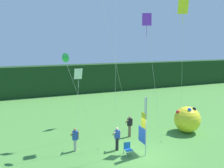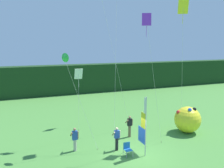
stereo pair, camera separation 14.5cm
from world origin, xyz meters
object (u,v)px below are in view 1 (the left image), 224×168
kite_white_diamond_3 (78,76)px  kite_yellow_diamond_4 (183,14)px  folding_chair (128,148)px  kite_purple_diamond_0 (148,28)px  kite_green_delta_5 (65,59)px  person_near_banner (117,138)px  banner_flag (144,127)px  person_far_left (130,126)px  person_mid_field (75,139)px  inflatable_balloon (187,119)px

kite_white_diamond_3 → kite_yellow_diamond_4: size_ratio=0.50×
folding_chair → kite_white_diamond_3: (-1.38, 7.42, 4.06)m
kite_purple_diamond_0 → kite_green_delta_5: kite_purple_diamond_0 is taller
folding_chair → kite_white_diamond_3: 8.57m
person_near_banner → kite_white_diamond_3: bearing=99.3°
banner_flag → person_far_left: 3.35m
person_mid_field → banner_flag: bearing=-27.7°
person_mid_field → kite_purple_diamond_0: 9.04m
kite_green_delta_5 → kite_purple_diamond_0: bearing=-16.8°
person_near_banner → kite_yellow_diamond_4: size_ratio=0.16×
kite_purple_diamond_0 → person_far_left: bearing=92.6°
person_near_banner → kite_white_diamond_3: size_ratio=0.32×
person_mid_field → kite_white_diamond_3: kite_white_diamond_3 is taller
folding_chair → kite_yellow_diamond_4: bearing=14.2°
person_far_left → kite_green_delta_5: 7.61m
person_far_left → inflatable_balloon: size_ratio=0.77×
inflatable_balloon → kite_yellow_diamond_4: bearing=-152.3°
person_near_banner → kite_white_diamond_3: kite_white_diamond_3 is taller
folding_chair → person_near_banner: bearing=108.2°
banner_flag → kite_purple_diamond_0: kite_purple_diamond_0 is taller
person_mid_field → person_far_left: person_far_left is taller
person_mid_field → kite_white_diamond_3: 6.75m
kite_purple_diamond_0 → kite_green_delta_5: size_ratio=1.38×
person_mid_field → person_far_left: size_ratio=0.96×
kite_purple_diamond_0 → kite_white_diamond_3: bearing=114.5°
kite_yellow_diamond_4 → kite_purple_diamond_0: bearing=-169.6°
person_near_banner → inflatable_balloon: bearing=8.7°
inflatable_balloon → kite_yellow_diamond_4: 8.59m
person_near_banner → folding_chair: size_ratio=1.88×
person_far_left → person_near_banner: bearing=-134.9°
inflatable_balloon → kite_yellow_diamond_4: size_ratio=0.21×
person_near_banner → inflatable_balloon: inflatable_balloon is taller
person_far_left → kite_yellow_diamond_4: (3.37, -1.72, 8.59)m
kite_green_delta_5 → person_near_banner: bearing=-20.5°
banner_flag → folding_chair: (-1.09, 0.17, -1.43)m
kite_white_diamond_3 → kite_yellow_diamond_4: bearing=-44.2°
banner_flag → inflatable_balloon: bearing=22.5°
kite_purple_diamond_0 → kite_yellow_diamond_4: 3.49m
person_mid_field → inflatable_balloon: inflatable_balloon is taller
person_mid_field → kite_yellow_diamond_4: (8.06, -0.77, 8.62)m
person_mid_field → folding_chair: size_ratio=1.88×
person_near_banner → person_mid_field: 2.92m
person_near_banner → kite_yellow_diamond_4: (5.31, 0.22, 8.62)m
inflatable_balloon → kite_white_diamond_3: size_ratio=0.43×
folding_chair → kite_green_delta_5: (-3.60, 2.26, 5.93)m
person_far_left → inflatable_balloon: (4.97, -0.89, 0.18)m
kite_white_diamond_3 → kite_purple_diamond_0: bearing=-65.5°
person_near_banner → kite_yellow_diamond_4: kite_yellow_diamond_4 is taller
person_near_banner → kite_green_delta_5: bearing=159.5°
person_near_banner → folding_chair: 1.16m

